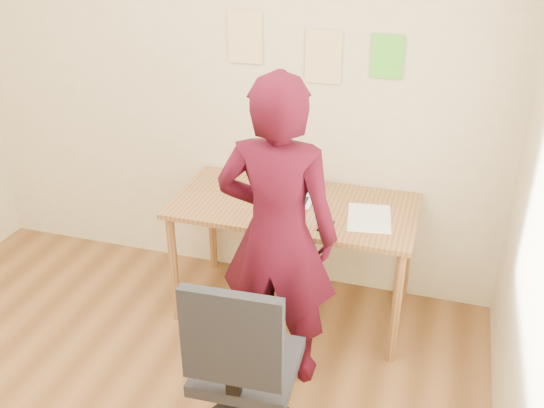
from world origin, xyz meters
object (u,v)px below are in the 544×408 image
(phone, at_px, (326,226))
(office_chair, at_px, (244,381))
(desk, at_px, (294,217))
(laptop, at_px, (289,189))
(person, at_px, (278,236))

(phone, bearing_deg, office_chair, -94.36)
(desk, height_order, phone, phone)
(desk, relative_size, laptop, 4.52)
(office_chair, bearing_deg, laptop, 93.42)
(phone, relative_size, office_chair, 0.13)
(laptop, relative_size, person, 0.19)
(desk, xyz_separation_m, office_chair, (0.08, -1.12, -0.23))
(laptop, height_order, office_chair, office_chair)
(laptop, relative_size, office_chair, 0.31)
(phone, relative_size, person, 0.08)
(person, bearing_deg, phone, -121.03)
(desk, bearing_deg, phone, -42.22)
(phone, xyz_separation_m, person, (-0.18, -0.32, 0.09))
(phone, bearing_deg, desk, 143.07)
(person, bearing_deg, desk, -86.28)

